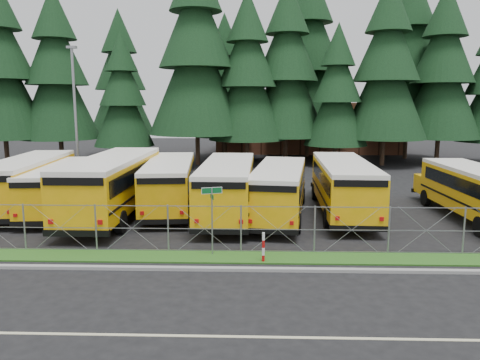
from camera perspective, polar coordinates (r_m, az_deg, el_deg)
name	(u,v)px	position (r m, az deg, el deg)	size (l,w,h in m)	color
ground	(265,245)	(20.46, 3.03, -7.97)	(120.00, 120.00, 0.00)	black
curb	(267,269)	(17.51, 3.25, -10.84)	(50.00, 0.25, 0.12)	gray
grass_verge	(266,258)	(18.83, 3.14, -9.44)	(50.00, 1.40, 0.06)	#1F4E16
road_lane_line	(271,337)	(13.05, 3.81, -18.57)	(50.00, 0.12, 0.01)	beige
chainlink_fence	(265,229)	(19.21, 3.12, -6.02)	(44.00, 0.10, 2.00)	gray
brick_building	(306,127)	(59.94, 8.03, 6.44)	(22.00, 10.00, 6.00)	brown
bus_0	(31,183)	(29.59, -24.17, -0.39)	(2.67, 11.30, 2.96)	#D69F06
bus_1	(65,188)	(28.18, -20.59, -0.93)	(2.39, 10.14, 2.66)	#D69F06
bus_2	(116,186)	(26.23, -14.93, -0.71)	(2.93, 12.42, 3.26)	#D69F06
bus_3	(170,185)	(27.17, -8.49, -0.59)	(2.56, 10.86, 2.85)	#D69F06
bus_4	(228,189)	(25.34, -1.47, -1.08)	(2.67, 11.31, 2.97)	#D69F06
bus_5	(280,191)	(25.18, 4.88, -1.40)	(2.50, 10.60, 2.78)	#D69F06
bus_6	(343,187)	(26.43, 12.39, -0.86)	(2.67, 11.30, 2.96)	#D69F06
bus_east	(474,194)	(27.21, 26.60, -1.55)	(2.51, 10.64, 2.79)	#D69F06
street_sign	(212,206)	(18.64, -3.44, -3.24)	(0.81, 0.53, 2.81)	gray
striped_bollard	(263,248)	(18.19, 2.86, -8.24)	(0.11, 0.11, 1.20)	#B20C0C
light_standard	(75,110)	(37.13, -19.44, 8.00)	(0.70, 0.35, 10.14)	gray
conifer_0	(0,70)	(50.51, -27.21, 11.83)	(8.21, 8.21, 18.15)	black
conifer_1	(57,76)	(49.75, -21.42, 11.67)	(7.74, 7.74, 17.12)	black
conifer_2	(123,99)	(46.99, -14.10, 9.55)	(5.77, 5.77, 12.77)	black
conifer_3	(196,57)	(46.17, -5.35, 14.65)	(9.31, 9.31, 20.59)	black
conifer_4	(247,79)	(46.01, 0.89, 12.25)	(7.53, 7.53, 16.65)	black
conifer_5	(287,73)	(47.87, 5.71, 12.91)	(8.14, 8.14, 18.00)	black
conifer_6	(337,95)	(46.12, 11.72, 10.07)	(6.09, 6.09, 13.46)	black
conifer_7	(386,72)	(47.53, 17.41, 12.44)	(8.06, 8.06, 17.81)	black
conifer_8	(442,75)	(50.85, 23.43, 11.70)	(7.91, 7.91, 17.50)	black
conifer_10	(120,83)	(56.69, -14.37, 11.39)	(7.48, 7.48, 16.54)	black
conifer_11	(225,86)	(52.41, -1.87, 11.34)	(7.06, 7.06, 15.61)	black
conifer_12	(309,63)	(53.60, 8.39, 13.96)	(9.38, 9.38, 20.74)	black
conifer_13	(410,67)	(54.16, 20.00, 12.85)	(8.87, 8.87, 19.61)	black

